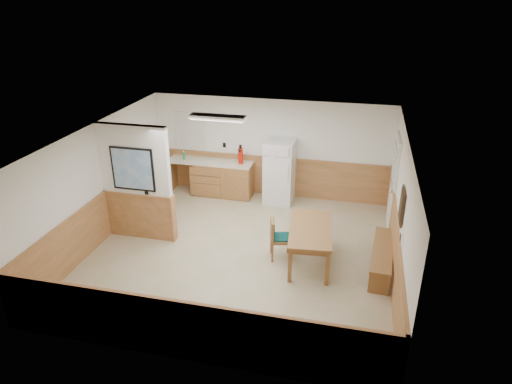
% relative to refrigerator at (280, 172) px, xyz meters
% --- Properties ---
extents(ground, '(6.00, 6.00, 0.00)m').
position_rel_refrigerator_xyz_m(ground, '(-0.32, -2.63, -0.80)').
color(ground, tan).
rests_on(ground, ground).
extents(ceiling, '(6.00, 6.00, 0.02)m').
position_rel_refrigerator_xyz_m(ceiling, '(-0.32, -2.63, 1.70)').
color(ceiling, white).
rests_on(ceiling, back_wall).
extents(back_wall, '(6.00, 0.02, 2.50)m').
position_rel_refrigerator_xyz_m(back_wall, '(-0.32, 0.37, 0.45)').
color(back_wall, white).
rests_on(back_wall, ground).
extents(right_wall, '(0.02, 6.00, 2.50)m').
position_rel_refrigerator_xyz_m(right_wall, '(2.68, -2.63, 0.45)').
color(right_wall, white).
rests_on(right_wall, ground).
extents(left_wall, '(0.02, 6.00, 2.50)m').
position_rel_refrigerator_xyz_m(left_wall, '(-3.32, -2.63, 0.45)').
color(left_wall, white).
rests_on(left_wall, ground).
extents(wainscot_back, '(6.00, 0.04, 1.00)m').
position_rel_refrigerator_xyz_m(wainscot_back, '(-0.32, 0.35, -0.30)').
color(wainscot_back, '#C97B50').
rests_on(wainscot_back, ground).
extents(wainscot_right, '(0.04, 6.00, 1.00)m').
position_rel_refrigerator_xyz_m(wainscot_right, '(2.66, -2.63, -0.30)').
color(wainscot_right, '#C97B50').
rests_on(wainscot_right, ground).
extents(wainscot_left, '(0.04, 6.00, 1.00)m').
position_rel_refrigerator_xyz_m(wainscot_left, '(-3.30, -2.63, -0.30)').
color(wainscot_left, '#C97B50').
rests_on(wainscot_left, ground).
extents(partition_wall, '(1.50, 0.20, 2.50)m').
position_rel_refrigerator_xyz_m(partition_wall, '(-2.57, -2.43, 0.44)').
color(partition_wall, white).
rests_on(partition_wall, ground).
extents(kitchen_counter, '(2.20, 0.61, 1.00)m').
position_rel_refrigerator_xyz_m(kitchen_counter, '(-1.52, 0.05, -0.33)').
color(kitchen_counter, '#B2723F').
rests_on(kitchen_counter, ground).
extents(exterior_door, '(0.07, 1.02, 2.15)m').
position_rel_refrigerator_xyz_m(exterior_door, '(2.65, -0.73, 0.26)').
color(exterior_door, white).
rests_on(exterior_door, ground).
extents(kitchen_window, '(0.80, 0.04, 1.00)m').
position_rel_refrigerator_xyz_m(kitchen_window, '(-2.42, 0.35, 0.75)').
color(kitchen_window, white).
rests_on(kitchen_window, back_wall).
extents(wall_painting, '(0.04, 0.50, 0.60)m').
position_rel_refrigerator_xyz_m(wall_painting, '(2.65, -2.93, 0.75)').
color(wall_painting, '#382616').
rests_on(wall_painting, right_wall).
extents(fluorescent_fixture, '(1.20, 0.30, 0.09)m').
position_rel_refrigerator_xyz_m(fluorescent_fixture, '(-1.12, -1.33, 1.65)').
color(fluorescent_fixture, white).
rests_on(fluorescent_fixture, ceiling).
extents(refrigerator, '(0.72, 0.73, 1.59)m').
position_rel_refrigerator_xyz_m(refrigerator, '(0.00, 0.00, 0.00)').
color(refrigerator, white).
rests_on(refrigerator, ground).
extents(dining_table, '(0.94, 1.66, 0.75)m').
position_rel_refrigerator_xyz_m(dining_table, '(1.09, -2.61, -0.14)').
color(dining_table, olive).
rests_on(dining_table, ground).
extents(dining_bench, '(0.50, 1.74, 0.45)m').
position_rel_refrigerator_xyz_m(dining_bench, '(2.47, -2.55, -0.45)').
color(dining_bench, olive).
rests_on(dining_bench, ground).
extents(dining_chair, '(0.63, 0.50, 0.85)m').
position_rel_refrigerator_xyz_m(dining_chair, '(0.43, -2.61, -0.30)').
color(dining_chair, olive).
rests_on(dining_chair, ground).
extents(fire_extinguisher, '(0.14, 0.14, 0.49)m').
position_rel_refrigerator_xyz_m(fire_extinguisher, '(-1.00, 0.05, 0.32)').
color(fire_extinguisher, red).
rests_on(fire_extinguisher, kitchen_counter).
extents(soap_bottle, '(0.08, 0.08, 0.20)m').
position_rel_refrigerator_xyz_m(soap_bottle, '(-2.50, 0.02, 0.21)').
color(soap_bottle, green).
rests_on(soap_bottle, kitchen_counter).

